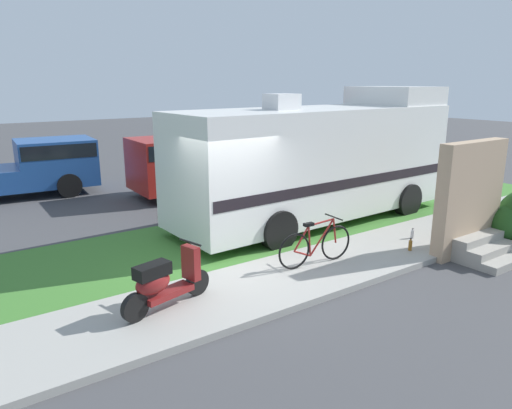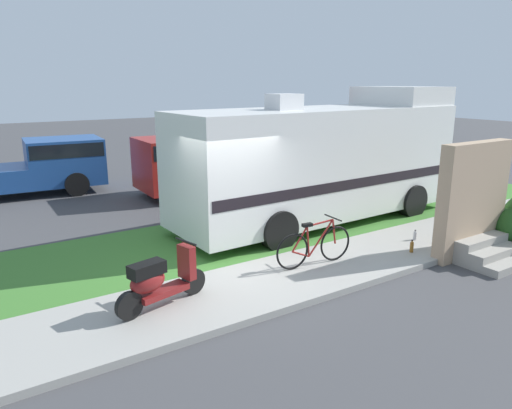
% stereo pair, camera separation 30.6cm
% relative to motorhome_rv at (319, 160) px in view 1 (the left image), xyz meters
% --- Properties ---
extents(ground_plane, '(80.00, 80.00, 0.00)m').
position_rel_motorhome_rv_xyz_m(ground_plane, '(-3.54, -1.43, -1.63)').
color(ground_plane, '#424244').
extents(sidewalk, '(24.00, 2.00, 0.12)m').
position_rel_motorhome_rv_xyz_m(sidewalk, '(-3.54, -2.63, -1.57)').
color(sidewalk, '#9E9B93').
rests_on(sidewalk, ground).
extents(grass_strip, '(24.00, 3.40, 0.08)m').
position_rel_motorhome_rv_xyz_m(grass_strip, '(-3.54, 0.07, -1.59)').
color(grass_strip, '#3D752D').
rests_on(grass_strip, ground).
extents(motorhome_rv, '(7.86, 2.67, 3.44)m').
position_rel_motorhome_rv_xyz_m(motorhome_rv, '(0.00, 0.00, 0.00)').
color(motorhome_rv, silver).
rests_on(motorhome_rv, ground).
extents(scooter, '(1.64, 0.64, 0.97)m').
position_rel_motorhome_rv_xyz_m(scooter, '(-5.51, -2.53, -1.05)').
color(scooter, black).
rests_on(scooter, ground).
extents(bicycle, '(1.70, 0.52, 0.91)m').
position_rel_motorhome_rv_xyz_m(bicycle, '(-2.33, -2.48, -1.12)').
color(bicycle, black).
rests_on(bicycle, ground).
extents(pickup_truck_near, '(5.38, 2.29, 1.88)m').
position_rel_motorhome_rv_xyz_m(pickup_truck_near, '(-1.06, 4.64, -0.64)').
color(pickup_truck_near, maroon).
rests_on(pickup_truck_near, ground).
extents(pickup_truck_far, '(5.32, 2.40, 1.76)m').
position_rel_motorhome_rv_xyz_m(pickup_truck_far, '(-5.55, 7.55, -0.69)').
color(pickup_truck_far, '#1E478C').
rests_on(pickup_truck_far, ground).
extents(porch_steps, '(2.00, 1.26, 2.40)m').
position_rel_motorhome_rv_xyz_m(porch_steps, '(0.94, -3.72, -0.66)').
color(porch_steps, '#9E998E').
rests_on(porch_steps, ground).
extents(bottle_green, '(0.07, 0.07, 0.23)m').
position_rel_motorhome_rv_xyz_m(bottle_green, '(0.55, -2.57, -1.41)').
color(bottle_green, '#B2B2B7').
rests_on(bottle_green, ground).
extents(bottle_spare, '(0.08, 0.08, 0.27)m').
position_rel_motorhome_rv_xyz_m(bottle_spare, '(-0.17, -3.06, -1.40)').
color(bottle_spare, brown).
rests_on(bottle_spare, ground).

